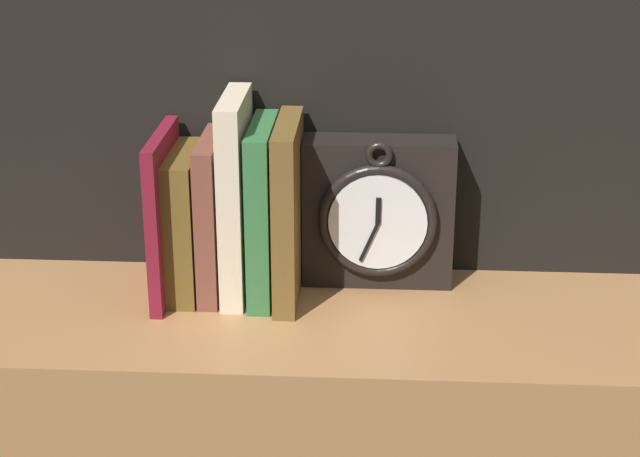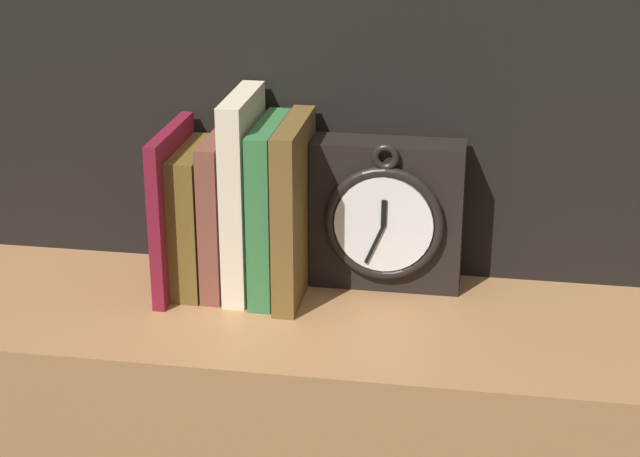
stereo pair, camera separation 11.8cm
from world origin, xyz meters
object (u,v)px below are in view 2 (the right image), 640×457
clock (387,215)px  book_slot4_green (270,209)px  book_slot1_brown (196,217)px  book_slot3_cream (244,194)px  book_slot5_brown (294,210)px  book_slot2_brown (221,212)px  book_slot0_maroon (173,209)px

clock → book_slot4_green: size_ratio=0.90×
book_slot1_brown → book_slot3_cream: book_slot3_cream is taller
book_slot5_brown → book_slot1_brown: bearing=175.8°
clock → book_slot5_brown: 0.11m
book_slot2_brown → book_slot4_green: 0.06m
book_slot4_green → book_slot5_brown: book_slot5_brown is taller
clock → book_slot4_green: book_slot4_green is taller
clock → book_slot3_cream: size_ratio=0.78×
book_slot0_maroon → book_slot3_cream: bearing=6.4°
book_slot0_maroon → book_slot4_green: book_slot4_green is taller
book_slot2_brown → book_slot4_green: bearing=-3.9°
book_slot2_brown → book_slot3_cream: 0.04m
book_slot1_brown → book_slot2_brown: book_slot2_brown is taller
book_slot5_brown → book_slot0_maroon: bearing=-179.2°
book_slot1_brown → book_slot2_brown: size_ratio=0.91×
book_slot5_brown → book_slot4_green: bearing=170.4°
clock → book_slot1_brown: 0.23m
clock → book_slot0_maroon: 0.25m
book_slot3_cream → book_slot1_brown: bearing=178.7°
book_slot3_cream → clock: bearing=11.6°
book_slot1_brown → book_slot2_brown: 0.03m
clock → book_slot5_brown: size_ratio=0.88×
book_slot4_green → book_slot5_brown: size_ratio=0.98×
book_slot5_brown → clock: bearing=21.7°
clock → book_slot5_brown: bearing=-158.3°
book_slot4_green → book_slot2_brown: bearing=176.1°
book_slot4_green → book_slot5_brown: 0.03m
book_slot0_maroon → clock: bearing=9.9°
book_slot0_maroon → book_slot4_green: (0.12, 0.01, 0.00)m
book_slot1_brown → clock: bearing=8.2°
book_slot5_brown → book_slot2_brown: bearing=174.2°
book_slot1_brown → book_slot3_cream: bearing=-1.3°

